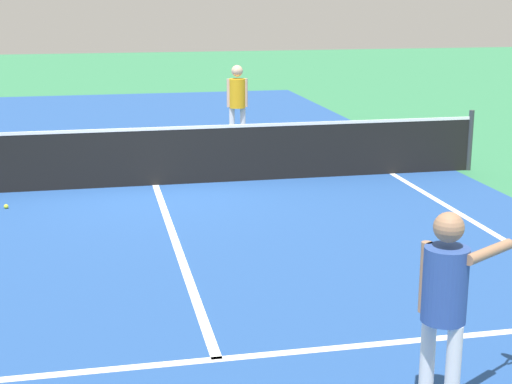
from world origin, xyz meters
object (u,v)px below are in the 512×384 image
object	(u,v)px
player_near	(447,294)
tennis_ball_near_net	(6,206)
player_far	(237,98)
net	(154,156)

from	to	relation	value
player_near	tennis_ball_near_net	bearing A→B (deg)	119.09
player_far	tennis_ball_near_net	distance (m)	5.72
player_near	tennis_ball_near_net	world-z (taller)	player_near
player_near	player_far	xyz separation A→B (m)	(0.43, 10.49, 0.05)
player_near	tennis_ball_near_net	distance (m)	7.70
net	player_far	bearing A→B (deg)	56.10
net	tennis_ball_near_net	bearing A→B (deg)	-156.33
net	player_near	bearing A→B (deg)	-79.19
player_near	player_far	distance (m)	10.50
tennis_ball_near_net	player_far	bearing A→B (deg)	42.56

